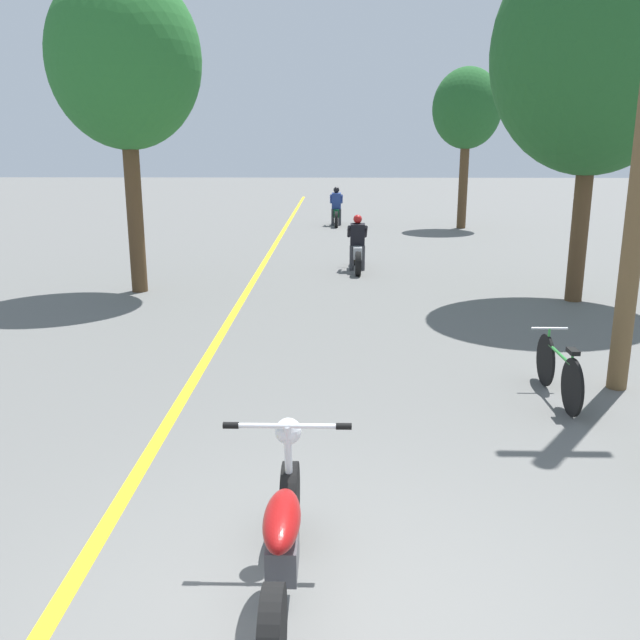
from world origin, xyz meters
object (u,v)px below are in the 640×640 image
(roadside_tree_right_far, at_px, (467,110))
(bicycle_parked, at_px, (558,371))
(motorcycle_rider_lead, at_px, (357,249))
(roadside_tree_right_near, at_px, (597,53))
(roadside_tree_left, at_px, (125,61))
(motorcycle_rider_far, at_px, (336,211))
(motorcycle_foreground, at_px, (283,543))

(roadside_tree_right_far, height_order, bicycle_parked, roadside_tree_right_far)
(motorcycle_rider_lead, bearing_deg, roadside_tree_right_near, -38.07)
(roadside_tree_left, bearing_deg, roadside_tree_right_far, 52.27)
(roadside_tree_right_near, bearing_deg, motorcycle_rider_far, 110.07)
(roadside_tree_right_near, xyz_separation_m, motorcycle_foreground, (-4.97, -9.05, -4.08))
(motorcycle_rider_far, relative_size, bicycle_parked, 1.19)
(roadside_tree_right_near, xyz_separation_m, motorcycle_rider_far, (-4.58, 12.55, -3.97))
(roadside_tree_left, relative_size, motorcycle_foreground, 2.94)
(motorcycle_rider_lead, bearing_deg, roadside_tree_left, -150.99)
(roadside_tree_right_near, height_order, bicycle_parked, roadside_tree_right_near)
(bicycle_parked, bearing_deg, motorcycle_rider_lead, 103.86)
(motorcycle_rider_lead, xyz_separation_m, bicycle_parked, (2.10, -8.52, -0.15))
(roadside_tree_left, height_order, motorcycle_foreground, roadside_tree_left)
(roadside_tree_right_near, distance_m, roadside_tree_right_far, 11.81)
(motorcycle_foreground, bearing_deg, roadside_tree_right_far, 76.74)
(motorcycle_rider_far, distance_m, bicycle_parked, 18.05)
(motorcycle_foreground, distance_m, motorcycle_rider_far, 21.60)
(roadside_tree_right_near, xyz_separation_m, roadside_tree_right_far, (-0.05, 11.80, -0.40))
(motorcycle_rider_far, bearing_deg, motorcycle_rider_lead, -87.00)
(roadside_tree_right_far, bearing_deg, roadside_tree_left, -127.73)
(roadside_tree_right_near, bearing_deg, roadside_tree_left, 175.53)
(roadside_tree_left, bearing_deg, motorcycle_foreground, -69.20)
(roadside_tree_right_near, bearing_deg, motorcycle_foreground, -118.77)
(roadside_tree_left, xyz_separation_m, bicycle_parked, (6.66, -5.99, -4.12))
(roadside_tree_right_near, xyz_separation_m, roadside_tree_left, (-8.66, 0.68, -0.03))
(roadside_tree_right_near, distance_m, motorcycle_foreground, 11.10)
(roadside_tree_right_near, distance_m, roadside_tree_left, 8.69)
(roadside_tree_right_far, distance_m, bicycle_parked, 17.62)
(roadside_tree_left, distance_m, motorcycle_foreground, 11.16)
(motorcycle_rider_lead, bearing_deg, motorcycle_rider_far, 93.00)
(bicycle_parked, bearing_deg, roadside_tree_left, 138.06)
(roadside_tree_left, relative_size, motorcycle_rider_far, 3.17)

